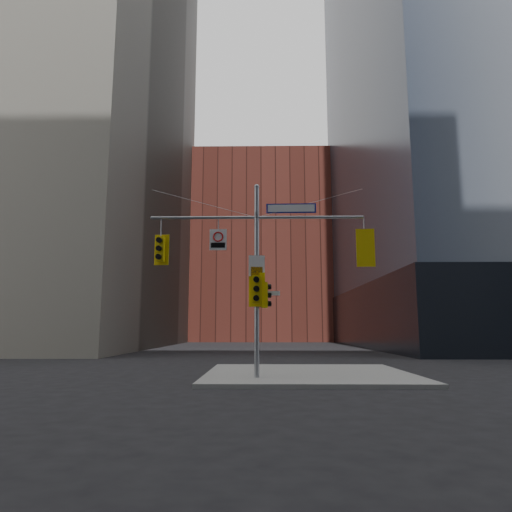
{
  "coord_description": "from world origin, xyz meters",
  "views": [
    {
      "loc": [
        0.22,
        -14.71,
        1.88
      ],
      "look_at": [
        -0.03,
        2.0,
        4.53
      ],
      "focal_mm": 32.0,
      "sensor_mm": 36.0,
      "label": 1
    }
  ],
  "objects_px": {
    "traffic_light_west_arm": "(160,249)",
    "regulatory_sign_arm": "(218,239)",
    "traffic_light_pole_side": "(265,295)",
    "street_sign_blade": "(291,208)",
    "signal_assembly": "(257,259)",
    "traffic_light_pole_front": "(257,289)",
    "traffic_light_east_arm": "(365,249)"
  },
  "relations": [
    {
      "from": "regulatory_sign_arm",
      "to": "street_sign_blade",
      "type": "bearing_deg",
      "value": 1.53
    },
    {
      "from": "signal_assembly",
      "to": "traffic_light_east_arm",
      "type": "distance_m",
      "value": 4.03
    },
    {
      "from": "traffic_light_pole_side",
      "to": "street_sign_blade",
      "type": "distance_m",
      "value": 3.42
    },
    {
      "from": "traffic_light_east_arm",
      "to": "traffic_light_pole_side",
      "type": "relative_size",
      "value": 1.51
    },
    {
      "from": "signal_assembly",
      "to": "traffic_light_pole_side",
      "type": "relative_size",
      "value": 8.61
    },
    {
      "from": "traffic_light_east_arm",
      "to": "traffic_light_pole_front",
      "type": "bearing_deg",
      "value": 7.81
    },
    {
      "from": "signal_assembly",
      "to": "regulatory_sign_arm",
      "type": "bearing_deg",
      "value": -179.2
    },
    {
      "from": "signal_assembly",
      "to": "traffic_light_pole_front",
      "type": "bearing_deg",
      "value": -89.94
    },
    {
      "from": "traffic_light_west_arm",
      "to": "traffic_light_pole_side",
      "type": "relative_size",
      "value": 1.25
    },
    {
      "from": "signal_assembly",
      "to": "traffic_light_west_arm",
      "type": "bearing_deg",
      "value": 179.8
    },
    {
      "from": "signal_assembly",
      "to": "traffic_light_pole_front",
      "type": "distance_m",
      "value": 1.18
    },
    {
      "from": "traffic_light_pole_front",
      "to": "regulatory_sign_arm",
      "type": "xyz_separation_m",
      "value": [
        -1.44,
        0.25,
        1.9
      ]
    },
    {
      "from": "traffic_light_pole_side",
      "to": "traffic_light_pole_front",
      "type": "relative_size",
      "value": 0.75
    },
    {
      "from": "traffic_light_west_arm",
      "to": "traffic_light_pole_front",
      "type": "distance_m",
      "value": 3.92
    },
    {
      "from": "traffic_light_pole_front",
      "to": "regulatory_sign_arm",
      "type": "distance_m",
      "value": 2.4
    },
    {
      "from": "traffic_light_pole_side",
      "to": "signal_assembly",
      "type": "bearing_deg",
      "value": 84.48
    },
    {
      "from": "traffic_light_east_arm",
      "to": "street_sign_blade",
      "type": "distance_m",
      "value": 3.12
    },
    {
      "from": "traffic_light_east_arm",
      "to": "traffic_light_west_arm",
      "type": "bearing_deg",
      "value": 3.9
    },
    {
      "from": "street_sign_blade",
      "to": "regulatory_sign_arm",
      "type": "bearing_deg",
      "value": -177.77
    },
    {
      "from": "traffic_light_east_arm",
      "to": "traffic_light_pole_front",
      "type": "distance_m",
      "value": 4.3
    },
    {
      "from": "traffic_light_east_arm",
      "to": "street_sign_blade",
      "type": "bearing_deg",
      "value": 3.93
    },
    {
      "from": "regulatory_sign_arm",
      "to": "signal_assembly",
      "type": "bearing_deg",
      "value": 1.84
    },
    {
      "from": "street_sign_blade",
      "to": "traffic_light_west_arm",
      "type": "bearing_deg",
      "value": -178.37
    },
    {
      "from": "signal_assembly",
      "to": "traffic_light_west_arm",
      "type": "xyz_separation_m",
      "value": [
        -3.6,
        0.01,
        0.38
      ]
    },
    {
      "from": "traffic_light_pole_front",
      "to": "traffic_light_west_arm",
      "type": "bearing_deg",
      "value": 178.42
    },
    {
      "from": "signal_assembly",
      "to": "regulatory_sign_arm",
      "type": "relative_size",
      "value": 10.1
    },
    {
      "from": "traffic_light_east_arm",
      "to": "street_sign_blade",
      "type": "relative_size",
      "value": 0.75
    },
    {
      "from": "traffic_light_west_arm",
      "to": "regulatory_sign_arm",
      "type": "xyz_separation_m",
      "value": [
        2.16,
        -0.03,
        0.38
      ]
    },
    {
      "from": "street_sign_blade",
      "to": "traffic_light_east_arm",
      "type": "bearing_deg",
      "value": 1.67
    },
    {
      "from": "traffic_light_pole_front",
      "to": "street_sign_blade",
      "type": "relative_size",
      "value": 0.66
    },
    {
      "from": "signal_assembly",
      "to": "street_sign_blade",
      "type": "xyz_separation_m",
      "value": [
        1.3,
        0.0,
        1.93
      ]
    },
    {
      "from": "traffic_light_west_arm",
      "to": "traffic_light_pole_side",
      "type": "bearing_deg",
      "value": 6.14
    }
  ]
}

